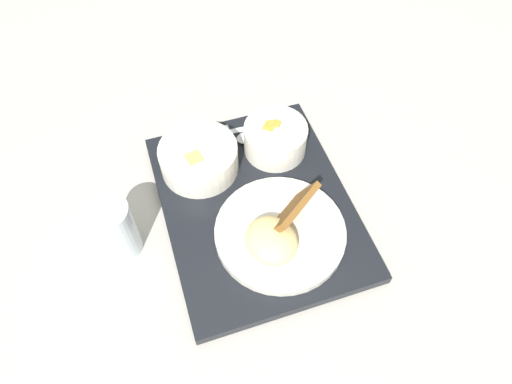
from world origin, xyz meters
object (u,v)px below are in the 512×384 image
object	(u,v)px
bowl_salad	(275,137)
spoon	(233,141)
knife	(217,133)
bowl_soup	(199,157)
glass_water	(115,231)
plate_main	(279,233)

from	to	relation	value
bowl_salad	spoon	distance (m)	0.08
knife	spoon	world-z (taller)	knife
bowl_salad	knife	distance (m)	0.12
bowl_salad	bowl_soup	xyz separation A→B (m)	(0.02, -0.14, -0.00)
bowl_salad	glass_water	xyz separation A→B (m)	(0.15, -0.29, -0.00)
bowl_soup	spoon	distance (m)	0.09
plate_main	spoon	size ratio (longest dim) A/B	1.58
plate_main	glass_water	bearing A→B (deg)	-99.05
plate_main	knife	bearing A→B (deg)	-163.85
bowl_salad	plate_main	xyz separation A→B (m)	(0.19, -0.03, -0.01)
bowl_soup	glass_water	size ratio (longest dim) A/B	1.26
plate_main	bowl_soup	bearing A→B (deg)	-146.69
bowl_salad	plate_main	size ratio (longest dim) A/B	0.54
bowl_soup	spoon	size ratio (longest dim) A/B	1.03
bowl_salad	spoon	world-z (taller)	bowl_salad
bowl_salad	knife	bearing A→B (deg)	-117.45
plate_main	bowl_salad	bearing A→B (deg)	170.38
bowl_soup	glass_water	xyz separation A→B (m)	(0.13, -0.15, -0.00)
plate_main	spoon	xyz separation A→B (m)	(-0.22, -0.04, -0.01)
plate_main	glass_water	distance (m)	0.26
spoon	glass_water	xyz separation A→B (m)	(0.18, -0.21, 0.03)
bowl_soup	plate_main	xyz separation A→B (m)	(0.17, 0.11, -0.01)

